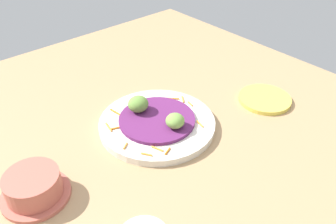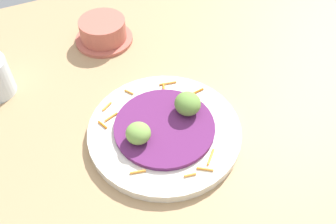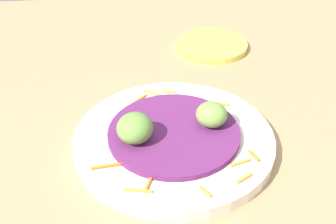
% 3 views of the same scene
% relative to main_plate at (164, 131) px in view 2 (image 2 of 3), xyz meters
% --- Properties ---
extents(table_surface, '(1.10, 1.10, 0.02)m').
position_rel_main_plate_xyz_m(table_surface, '(-0.03, 0.01, -0.02)').
color(table_surface, tan).
rests_on(table_surface, ground).
extents(main_plate, '(0.27, 0.27, 0.02)m').
position_rel_main_plate_xyz_m(main_plate, '(0.00, 0.00, 0.00)').
color(main_plate, silver).
rests_on(main_plate, table_surface).
extents(cabbage_bed, '(0.18, 0.18, 0.01)m').
position_rel_main_plate_xyz_m(cabbage_bed, '(0.00, 0.00, 0.01)').
color(cabbage_bed, '#60235B').
rests_on(cabbage_bed, main_plate).
extents(carrot_garnish, '(0.21, 0.23, 0.00)m').
position_rel_main_plate_xyz_m(carrot_garnish, '(0.00, -0.02, 0.01)').
color(carrot_garnish, orange).
rests_on(carrot_garnish, main_plate).
extents(guac_scoop_left, '(0.06, 0.06, 0.04)m').
position_rel_main_plate_xyz_m(guac_scoop_left, '(-0.05, -0.01, 0.04)').
color(guac_scoop_left, olive).
rests_on(guac_scoop_left, cabbage_bed).
extents(guac_scoop_center, '(0.06, 0.06, 0.03)m').
position_rel_main_plate_xyz_m(guac_scoop_center, '(0.05, 0.01, 0.03)').
color(guac_scoop_center, '#759E47').
rests_on(guac_scoop_center, cabbage_bed).
extents(terracotta_bowl, '(0.13, 0.13, 0.05)m').
position_rel_main_plate_xyz_m(terracotta_bowl, '(0.01, -0.31, 0.02)').
color(terracotta_bowl, '#B75B4C').
rests_on(terracotta_bowl, table_surface).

